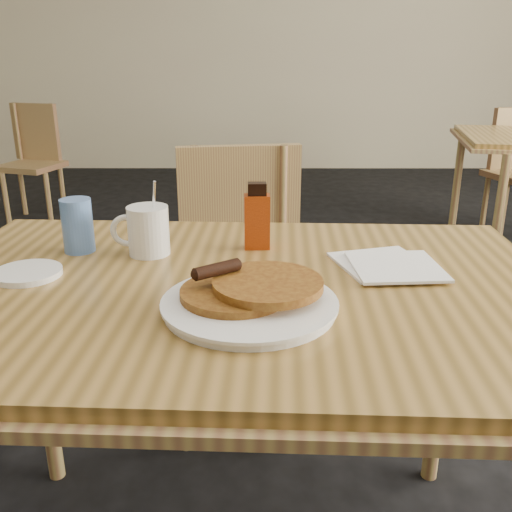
{
  "coord_description": "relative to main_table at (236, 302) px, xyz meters",
  "views": [
    {
      "loc": [
        0.05,
        -1.02,
        1.17
      ],
      "look_at": [
        0.04,
        0.03,
        0.79
      ],
      "focal_mm": 40.0,
      "sensor_mm": 36.0,
      "label": 1
    }
  ],
  "objects": [
    {
      "name": "wall_back",
      "position": [
        -0.01,
        5.0,
        0.69
      ],
      "size": [
        8.0,
        0.0,
        8.0
      ],
      "primitive_type": "plane",
      "rotation": [
        1.57,
        0.0,
        0.0
      ],
      "color": "beige",
      "rests_on": "ground"
    },
    {
      "name": "main_table",
      "position": [
        0.0,
        0.0,
        0.0
      ],
      "size": [
        1.32,
        0.93,
        0.75
      ],
      "rotation": [
        0.0,
        0.0,
        -0.04
      ],
      "color": "#A6793B",
      "rests_on": "floor"
    },
    {
      "name": "chair_main_far",
      "position": [
        -0.02,
        0.71,
        -0.18
      ],
      "size": [
        0.46,
        0.46,
        0.89
      ],
      "rotation": [
        0.0,
        0.0,
        0.15
      ],
      "color": "tan",
      "rests_on": "floor"
    },
    {
      "name": "chair_wall_extra",
      "position": [
        -1.58,
        3.11,
        -0.22
      ],
      "size": [
        0.47,
        0.48,
        0.82
      ],
      "rotation": [
        0.0,
        0.0,
        -0.31
      ],
      "color": "tan",
      "rests_on": "floor"
    },
    {
      "name": "pancake_plate",
      "position": [
        0.03,
        -0.12,
        0.06
      ],
      "size": [
        0.31,
        0.31,
        0.07
      ],
      "rotation": [
        0.0,
        0.0,
        0.19
      ],
      "color": "white",
      "rests_on": "main_table"
    },
    {
      "name": "coffee_mug",
      "position": [
        -0.2,
        0.17,
        0.1
      ],
      "size": [
        0.13,
        0.09,
        0.17
      ],
      "rotation": [
        0.0,
        0.0,
        -0.06
      ],
      "color": "white",
      "rests_on": "main_table"
    },
    {
      "name": "syrup_bottle",
      "position": [
        0.04,
        0.21,
        0.11
      ],
      "size": [
        0.06,
        0.04,
        0.15
      ],
      "rotation": [
        0.0,
        0.0,
        0.04
      ],
      "color": "maroon",
      "rests_on": "main_table"
    },
    {
      "name": "napkin_stack",
      "position": [
        0.31,
        0.08,
        0.05
      ],
      "size": [
        0.22,
        0.23,
        0.01
      ],
      "rotation": [
        0.0,
        0.0,
        0.27
      ],
      "color": "white",
      "rests_on": "main_table"
    },
    {
      "name": "blue_tumbler",
      "position": [
        -0.36,
        0.19,
        0.1
      ],
      "size": [
        0.08,
        0.08,
        0.12
      ],
      "primitive_type": "cylinder",
      "rotation": [
        0.0,
        0.0,
        0.19
      ],
      "color": "#5782CD",
      "rests_on": "main_table"
    },
    {
      "name": "side_saucer",
      "position": [
        -0.42,
        0.04,
        0.05
      ],
      "size": [
        0.14,
        0.14,
        0.01
      ],
      "primitive_type": "cylinder",
      "rotation": [
        0.0,
        0.0,
        0.08
      ],
      "color": "white",
      "rests_on": "main_table"
    }
  ]
}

